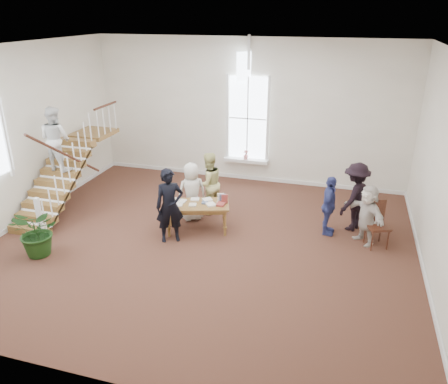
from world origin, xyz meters
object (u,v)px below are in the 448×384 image
(woman_cluster_c, at_px, (367,215))
(police_officer, at_px, (170,206))
(woman_cluster_b, at_px, (355,197))
(side_chair, at_px, (376,221))
(woman_cluster_a, at_px, (329,206))
(floor_plant, at_px, (38,232))
(elderly_woman, at_px, (192,192))
(library_table, at_px, (197,207))
(person_yellow, at_px, (209,183))

(woman_cluster_c, bearing_deg, police_officer, -112.55)
(woman_cluster_b, height_order, side_chair, woman_cluster_b)
(woman_cluster_b, bearing_deg, woman_cluster_c, 52.10)
(woman_cluster_a, height_order, woman_cluster_c, woman_cluster_a)
(floor_plant, bearing_deg, elderly_woman, 45.41)
(floor_plant, bearing_deg, police_officer, 29.80)
(library_table, xyz_separation_m, person_yellow, (-0.05, 1.09, 0.21))
(woman_cluster_a, xyz_separation_m, woman_cluster_b, (0.60, 0.45, 0.13))
(woman_cluster_c, xyz_separation_m, side_chair, (0.23, -0.04, -0.11))
(police_officer, relative_size, elderly_woman, 1.16)
(library_table, relative_size, woman_cluster_c, 1.19)
(library_table, distance_m, woman_cluster_b, 3.98)
(person_yellow, relative_size, woman_cluster_a, 1.14)
(library_table, distance_m, elderly_woman, 0.70)
(police_officer, distance_m, person_yellow, 1.80)
(library_table, xyz_separation_m, side_chair, (4.31, 0.52, -0.03))
(library_table, xyz_separation_m, police_officer, (-0.45, -0.66, 0.26))
(police_officer, relative_size, woman_cluster_c, 1.24)
(library_table, distance_m, person_yellow, 1.11)
(police_officer, height_order, side_chair, police_officer)
(floor_plant, bearing_deg, woman_cluster_b, 26.12)
(library_table, relative_size, woman_cluster_b, 0.99)
(person_yellow, xyz_separation_m, woman_cluster_b, (3.83, 0.11, 0.02))
(person_yellow, relative_size, side_chair, 1.56)
(elderly_woman, height_order, side_chair, elderly_woman)
(police_officer, bearing_deg, side_chair, -15.87)
(side_chair, bearing_deg, woman_cluster_a, 144.39)
(woman_cluster_b, relative_size, side_chair, 1.60)
(library_table, distance_m, side_chair, 4.34)
(person_yellow, relative_size, woman_cluster_b, 0.98)
(person_yellow, relative_size, floor_plant, 1.47)
(woman_cluster_a, xyz_separation_m, floor_plant, (-6.23, -2.90, -0.17))
(elderly_woman, relative_size, woman_cluster_b, 0.89)
(police_officer, relative_size, side_chair, 1.65)
(police_officer, relative_size, floor_plant, 1.55)
(woman_cluster_a, distance_m, woman_cluster_b, 0.76)
(library_table, height_order, elderly_woman, elderly_woman)
(police_officer, bearing_deg, elderly_woman, 55.69)
(side_chair, bearing_deg, elderly_woman, 155.27)
(elderly_woman, bearing_deg, floor_plant, 9.68)
(elderly_woman, xyz_separation_m, person_yellow, (0.30, 0.50, 0.08))
(elderly_woman, bearing_deg, side_chair, 143.34)
(elderly_woman, height_order, floor_plant, elderly_woman)
(library_table, xyz_separation_m, floor_plant, (-3.05, -2.15, -0.07))
(woman_cluster_a, xyz_separation_m, woman_cluster_c, (0.90, -0.20, -0.02))
(person_yellow, height_order, woman_cluster_a, person_yellow)
(elderly_woman, bearing_deg, woman_cluster_b, 152.68)
(floor_plant, xyz_separation_m, side_chair, (7.36, 2.66, 0.04))
(library_table, distance_m, woman_cluster_a, 3.27)
(woman_cluster_c, height_order, floor_plant, woman_cluster_c)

